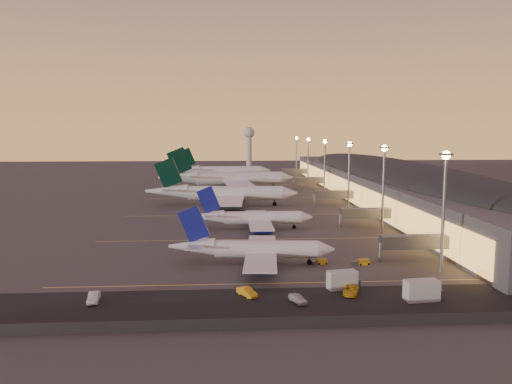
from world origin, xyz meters
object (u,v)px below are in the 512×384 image
object	(u,v)px
airliner_wide_mid	(227,179)
service_van_b	(247,292)
baggage_tug_b	(320,262)
catering_truck_b	(423,291)
service_van_a	(94,297)
service_van_c	(298,299)
airliner_wide_near	(222,193)
airliner_narrow_north	(252,218)
baggage_tug_a	(361,262)
catering_truck_a	(344,280)
service_van_d	(351,290)
airliner_wide_far	(221,171)
radar_tower	(249,140)
airliner_narrow_south	(252,249)

from	to	relation	value
airliner_wide_mid	service_van_b	world-z (taller)	airliner_wide_mid
baggage_tug_b	catering_truck_b	xyz separation A→B (m)	(13.73, -25.26, 1.26)
service_van_a	service_van_c	distance (m)	36.09
service_van_a	service_van_c	bearing A→B (deg)	-11.04
airliner_wide_near	baggage_tug_b	world-z (taller)	airliner_wide_near
airliner_narrow_north	baggage_tug_a	world-z (taller)	airliner_narrow_north
airliner_wide_mid	catering_truck_b	world-z (taller)	airliner_wide_mid
service_van_c	baggage_tug_b	bearing A→B (deg)	48.52
catering_truck_a	service_van_d	world-z (taller)	catering_truck_a
baggage_tug_b	service_van_d	world-z (taller)	service_van_d
airliner_wide_near	catering_truck_a	bearing A→B (deg)	-73.37
airliner_narrow_north	airliner_wide_far	xyz separation A→B (m)	(-10.16, 156.75, 1.54)
airliner_wide_near	service_van_d	bearing A→B (deg)	-73.49
airliner_wide_near	service_van_c	distance (m)	114.94
baggage_tug_b	airliner_narrow_north	bearing A→B (deg)	101.46
baggage_tug_b	radar_tower	bearing A→B (deg)	83.73
baggage_tug_b	airliner_narrow_south	bearing A→B (deg)	170.55
airliner_narrow_south	baggage_tug_a	bearing A→B (deg)	0.49
radar_tower	service_van_d	distance (m)	313.17
airliner_wide_far	catering_truck_b	size ratio (longest dim) A/B	8.88
airliner_wide_near	catering_truck_b	distance (m)	119.87
service_van_c	catering_truck_b	bearing A→B (deg)	-22.66
baggage_tug_b	catering_truck_a	size ratio (longest dim) A/B	0.56
airliner_wide_near	catering_truck_a	world-z (taller)	airliner_wide_near
baggage_tug_b	service_van_b	size ratio (longest dim) A/B	0.75
baggage_tug_a	service_van_b	distance (m)	33.17
airliner_wide_far	service_van_c	bearing A→B (deg)	-88.54
airliner_wide_far	airliner_narrow_north	bearing A→B (deg)	-88.61
airliner_narrow_north	catering_truck_a	xyz separation A→B (m)	(14.46, -58.48, -1.87)
airliner_narrow_south	airliner_wide_far	distance (m)	196.89
radar_tower	service_van_a	size ratio (longest dim) A/B	6.37
airliner_narrow_north	service_van_c	distance (m)	66.07
airliner_narrow_south	service_van_b	world-z (taller)	airliner_narrow_south
radar_tower	service_van_b	size ratio (longest dim) A/B	6.73
airliner_wide_far	service_van_b	world-z (taller)	airliner_wide_far
airliner_wide_mid	baggage_tug_b	size ratio (longest dim) A/B	18.88
airliner_narrow_south	service_van_a	world-z (taller)	airliner_narrow_south
airliner_narrow_south	airliner_wide_mid	world-z (taller)	airliner_wide_mid
airliner_wide_mid	service_van_d	distance (m)	164.65
radar_tower	baggage_tug_a	size ratio (longest dim) A/B	7.60
catering_truck_b	airliner_wide_mid	bearing A→B (deg)	95.16
airliner_narrow_north	catering_truck_a	bearing A→B (deg)	-75.88
airliner_wide_near	service_van_a	world-z (taller)	airliner_wide_near
radar_tower	airliner_narrow_south	bearing A→B (deg)	-92.71
airliner_wide_far	catering_truck_a	world-z (taller)	airliner_wide_far
airliner_narrow_south	radar_tower	size ratio (longest dim) A/B	1.16
service_van_b	service_van_c	bearing A→B (deg)	-56.49
airliner_narrow_south	radar_tower	distance (m)	291.43
radar_tower	baggage_tug_b	size ratio (longest dim) A/B	8.95
airliner_wide_near	service_van_d	distance (m)	112.80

